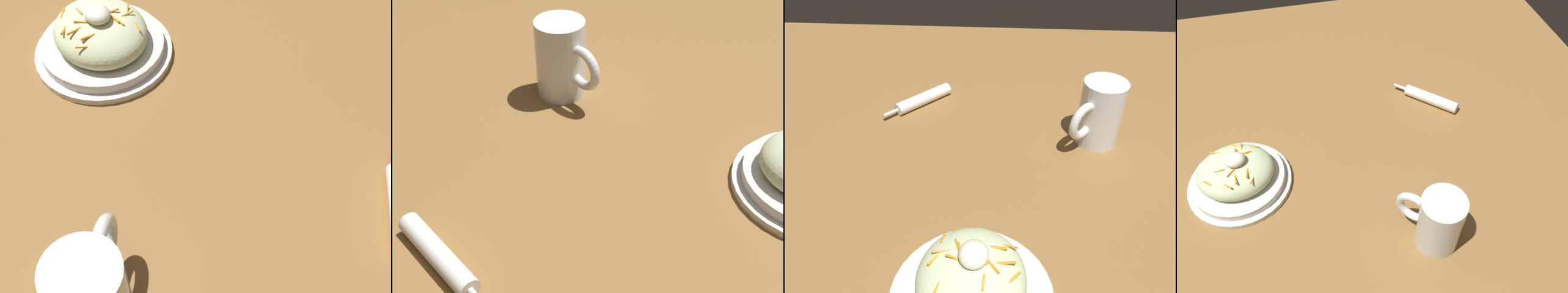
% 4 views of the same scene
% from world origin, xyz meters
% --- Properties ---
extents(ground_plane, '(1.43, 1.43, 0.00)m').
position_xyz_m(ground_plane, '(0.00, 0.00, 0.00)').
color(ground_plane, olive).
extents(salad_plate, '(0.22, 0.22, 0.10)m').
position_xyz_m(salad_plate, '(-0.24, 0.01, 0.03)').
color(salad_plate, silver).
rests_on(salad_plate, ground_plane).
extents(beer_mug, '(0.11, 0.11, 0.13)m').
position_xyz_m(beer_mug, '(0.12, -0.21, 0.06)').
color(beer_mug, white).
rests_on(beer_mug, ground_plane).
extents(napkin_roll, '(0.14, 0.14, 0.03)m').
position_xyz_m(napkin_roll, '(0.24, 0.16, 0.01)').
color(napkin_roll, white).
rests_on(napkin_roll, ground_plane).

